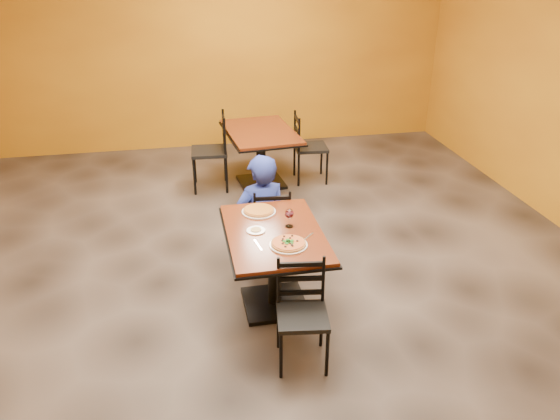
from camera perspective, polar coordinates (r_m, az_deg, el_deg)
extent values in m
cube|color=black|center=(5.45, -1.52, -6.78)|extent=(7.00, 8.00, 0.01)
cube|color=#C07D15|center=(8.67, -6.28, 16.23)|extent=(7.00, 0.01, 3.00)
cube|color=#631D0F|center=(4.65, -0.59, -2.43)|extent=(0.80, 1.20, 0.03)
cube|color=black|center=(4.66, -0.59, -2.70)|extent=(0.83, 1.23, 0.02)
cylinder|color=black|center=(4.83, -0.57, -6.24)|extent=(0.12, 0.12, 0.66)
cube|color=black|center=(5.03, -0.55, -9.61)|extent=(0.55, 0.55, 0.04)
cube|color=#631D0F|center=(7.23, -2.03, 8.14)|extent=(0.95, 1.33, 0.03)
cube|color=black|center=(7.23, -2.03, 7.94)|extent=(0.98, 1.36, 0.02)
cylinder|color=black|center=(7.35, -1.99, 5.43)|extent=(0.13, 0.13, 0.66)
cube|color=black|center=(7.48, -1.95, 2.92)|extent=(0.63, 0.63, 0.04)
imported|color=navy|center=(5.54, -2.01, 0.36)|extent=(0.63, 0.48, 1.11)
cylinder|color=white|center=(4.43, 0.89, -3.65)|extent=(0.31, 0.31, 0.01)
cylinder|color=#9C2B0B|center=(4.42, 0.89, -3.47)|extent=(0.28, 0.28, 0.02)
cylinder|color=white|center=(4.98, -2.22, -0.16)|extent=(0.31, 0.31, 0.01)
cylinder|color=gold|center=(4.97, -2.22, 0.00)|extent=(0.28, 0.28, 0.02)
cylinder|color=white|center=(4.65, -2.52, -2.14)|extent=(0.16, 0.16, 0.01)
cylinder|color=tan|center=(4.65, -2.52, -2.04)|extent=(0.09, 0.09, 0.01)
cube|color=silver|center=(4.44, -2.30, -3.65)|extent=(0.05, 0.19, 0.00)
cube|color=silver|center=(4.55, 2.78, -2.91)|extent=(0.16, 0.16, 0.00)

